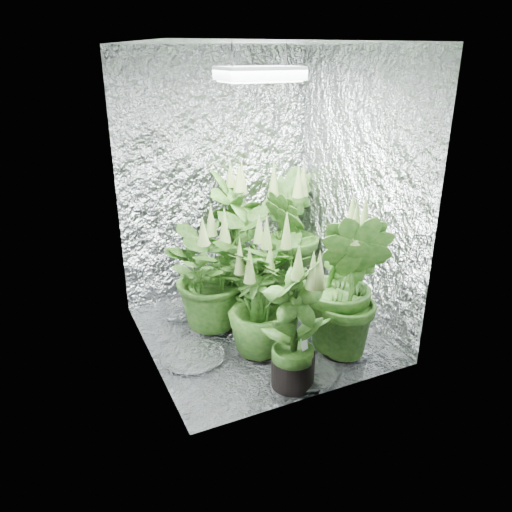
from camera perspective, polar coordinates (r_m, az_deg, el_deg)
The scene contains 13 objects.
ground at distance 3.77m, azimuth 0.35°, elevation -8.88°, with size 1.60×1.60×0.00m, color silver.
walls at distance 3.36m, azimuth 0.38°, elevation 5.88°, with size 1.62×1.62×2.00m.
ceiling at distance 3.22m, azimuth 0.43°, elevation 23.19°, with size 1.60×1.60×0.01m, color silver.
grow_lamp at distance 3.23m, azimuth 0.42°, elevation 20.10°, with size 0.50×0.30×0.22m.
plant_a at distance 3.69m, azimuth -5.00°, elevation -1.87°, with size 1.00×1.00×0.95m.
plant_b at distance 4.09m, azimuth -2.66°, elevation 2.12°, with size 0.80×0.80×1.17m.
plant_c at distance 4.30m, azimuth 3.70°, elevation 2.77°, with size 0.75×0.75×1.12m.
plant_d at distance 3.36m, azimuth 0.31°, elevation -5.65°, with size 0.57×0.57×0.83m.
plant_e at distance 3.57m, azimuth 1.52°, elevation -2.51°, with size 0.90×0.90×0.95m.
plant_f at distance 3.03m, azimuth 4.39°, elevation -7.91°, with size 0.62×0.62×0.95m.
plant_g at distance 3.35m, azimuth 10.29°, elevation -3.26°, with size 0.77×0.77×1.12m.
circulation_fan at distance 4.03m, azimuth 7.02°, elevation -4.10°, with size 0.18×0.35×0.40m.
plant_label at distance 3.10m, azimuth 5.53°, elevation -9.94°, with size 0.05×0.01×0.08m, color white.
Camera 1 is at (-1.39, -2.91, 1.95)m, focal length 35.00 mm.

